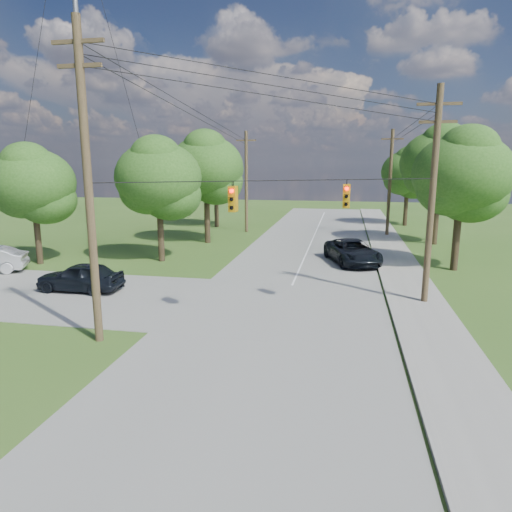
% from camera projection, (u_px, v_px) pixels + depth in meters
% --- Properties ---
extents(ground, '(140.00, 140.00, 0.00)m').
position_uv_depth(ground, '(208.00, 353.00, 16.91)').
color(ground, '#35581D').
rests_on(ground, ground).
extents(main_road, '(10.00, 100.00, 0.03)m').
position_uv_depth(main_road, '(280.00, 313.00, 21.34)').
color(main_road, gray).
rests_on(main_road, ground).
extents(sidewalk_east, '(2.60, 100.00, 0.12)m').
position_uv_depth(sidewalk_east, '(430.00, 322.00, 20.08)').
color(sidewalk_east, '#99968F').
rests_on(sidewalk_east, ground).
extents(pole_sw, '(2.00, 0.32, 12.00)m').
position_uv_depth(pole_sw, '(88.00, 182.00, 16.91)').
color(pole_sw, brown).
rests_on(pole_sw, ground).
extents(pole_ne, '(2.00, 0.32, 10.50)m').
position_uv_depth(pole_ne, '(432.00, 194.00, 21.84)').
color(pole_ne, brown).
rests_on(pole_ne, ground).
extents(pole_north_e, '(2.00, 0.32, 10.00)m').
position_uv_depth(pole_north_e, '(390.00, 182.00, 43.06)').
color(pole_north_e, brown).
rests_on(pole_north_e, ground).
extents(pole_north_w, '(2.00, 0.32, 10.00)m').
position_uv_depth(pole_north_w, '(246.00, 181.00, 45.66)').
color(pole_north_w, brown).
rests_on(pole_north_w, ground).
extents(power_lines, '(13.93, 29.62, 4.93)m').
position_uv_depth(power_lines, '(289.00, 123.00, 25.89)').
color(power_lines, black).
rests_on(power_lines, ground).
extents(traffic_signals, '(4.91, 3.27, 1.05)m').
position_uv_depth(traffic_signals, '(292.00, 197.00, 19.59)').
color(traffic_signals, '#C4880B').
rests_on(traffic_signals, ground).
extents(radio_mast, '(0.70, 0.70, 45.00)m').
position_uv_depth(radio_mast, '(78.00, 47.00, 62.61)').
color(radio_mast, gray).
rests_on(radio_mast, ground).
extents(tree_w_near, '(6.00, 6.00, 8.40)m').
position_uv_depth(tree_w_near, '(158.00, 178.00, 31.64)').
color(tree_w_near, '#3D2F1E').
rests_on(tree_w_near, ground).
extents(tree_w_mid, '(6.40, 6.40, 9.22)m').
position_uv_depth(tree_w_mid, '(206.00, 167.00, 39.02)').
color(tree_w_mid, '#3D2F1E').
rests_on(tree_w_mid, ground).
extents(tree_w_far, '(6.00, 6.00, 8.73)m').
position_uv_depth(tree_w_far, '(216.00, 169.00, 49.07)').
color(tree_w_far, '#3D2F1E').
rests_on(tree_w_far, ground).
extents(tree_e_near, '(6.20, 6.20, 8.81)m').
position_uv_depth(tree_e_near, '(462.00, 174.00, 28.79)').
color(tree_e_near, '#3D2F1E').
rests_on(tree_e_near, ground).
extents(tree_e_mid, '(6.60, 6.60, 9.64)m').
position_uv_depth(tree_e_mid, '(440.00, 163.00, 38.18)').
color(tree_e_mid, '#3D2F1E').
rests_on(tree_e_mid, ground).
extents(tree_e_far, '(5.80, 5.80, 8.32)m').
position_uv_depth(tree_e_far, '(408.00, 172.00, 50.11)').
color(tree_e_far, '#3D2F1E').
rests_on(tree_e_far, ground).
extents(tree_cross_n, '(5.60, 5.60, 7.91)m').
position_uv_depth(tree_cross_n, '(33.00, 183.00, 30.80)').
color(tree_cross_n, '#3D2F1E').
rests_on(tree_cross_n, ground).
extents(car_cross_dark, '(4.67, 1.90, 1.59)m').
position_uv_depth(car_cross_dark, '(80.00, 277.00, 24.90)').
color(car_cross_dark, black).
rests_on(car_cross_dark, cross_road).
extents(car_main_north, '(4.46, 6.45, 1.64)m').
position_uv_depth(car_main_north, '(352.00, 252.00, 31.84)').
color(car_main_north, black).
rests_on(car_main_north, main_road).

